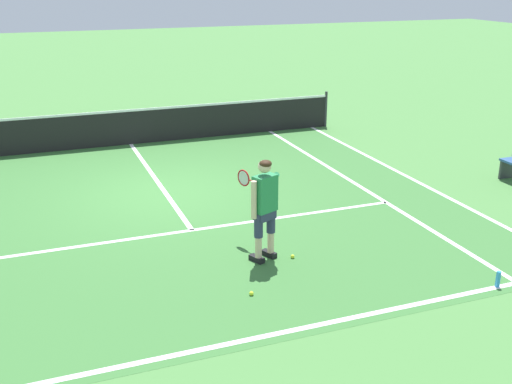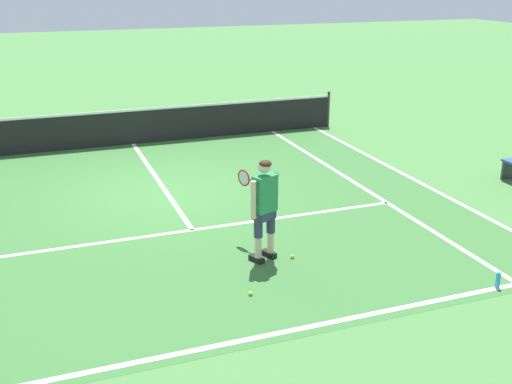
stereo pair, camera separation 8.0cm
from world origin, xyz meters
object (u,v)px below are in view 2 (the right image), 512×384
object	(u,v)px
tennis_player	(264,203)
water_bottle	(498,280)
tennis_ball_by_baseline	(251,293)
tennis_ball_near_feet	(292,257)

from	to	relation	value
tennis_player	water_bottle	distance (m)	3.74
tennis_player	tennis_ball_by_baseline	bearing A→B (deg)	-119.71
tennis_ball_near_feet	water_bottle	bearing A→B (deg)	-38.63
tennis_ball_by_baseline	water_bottle	bearing A→B (deg)	-16.56
tennis_ball_by_baseline	water_bottle	xyz separation A→B (m)	(3.56, -1.06, 0.09)
tennis_player	water_bottle	bearing A→B (deg)	-35.95
tennis_ball_near_feet	tennis_ball_by_baseline	world-z (taller)	same
tennis_ball_by_baseline	tennis_ball_near_feet	bearing A→B (deg)	40.98
tennis_player	tennis_ball_by_baseline	world-z (taller)	tennis_player
tennis_player	water_bottle	xyz separation A→B (m)	(2.94, -2.13, -0.86)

